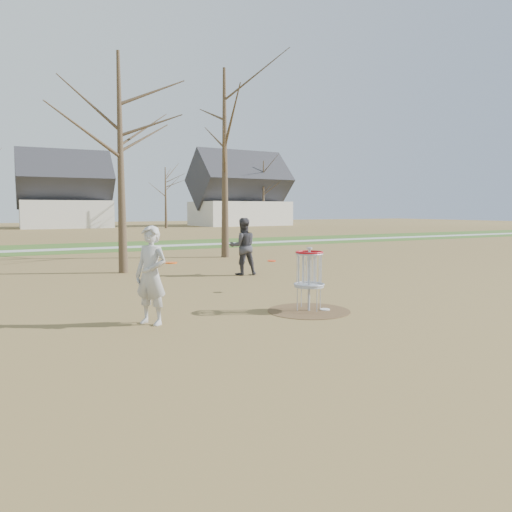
{
  "coord_description": "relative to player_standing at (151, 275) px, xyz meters",
  "views": [
    {
      "loc": [
        -6.04,
        -8.87,
        2.21
      ],
      "look_at": [
        -0.5,
        1.5,
        1.1
      ],
      "focal_mm": 35.0,
      "sensor_mm": 36.0,
      "label": 1
    }
  ],
  "objects": [
    {
      "name": "houses_row",
      "position": [
        7.68,
        52.16,
        2.58
      ],
      "size": [
        56.51,
        10.01,
        7.26
      ],
      "color": "silver",
      "rests_on": "ground"
    },
    {
      "name": "player_standing",
      "position": [
        0.0,
        0.0,
        0.0
      ],
      "size": [
        0.77,
        0.83,
        1.9
      ],
      "primitive_type": "imported",
      "rotation": [
        0.0,
        0.0,
        -0.96
      ],
      "color": "#AEAEAE",
      "rests_on": "ground"
    },
    {
      "name": "disc_grounded",
      "position": [
        3.72,
        -0.49,
        -0.93
      ],
      "size": [
        0.22,
        0.22,
        0.02
      ],
      "primitive_type": "cylinder",
      "color": "white",
      "rests_on": "dirt_circle"
    },
    {
      "name": "ground",
      "position": [
        3.36,
        -0.4,
        -0.95
      ],
      "size": [
        160.0,
        160.0,
        0.0
      ],
      "primitive_type": "plane",
      "color": "brown",
      "rests_on": "ground"
    },
    {
      "name": "green_band",
      "position": [
        3.36,
        20.6,
        -0.94
      ],
      "size": [
        160.0,
        8.0,
        0.01
      ],
      "primitive_type": "cube",
      "color": "#2D5119",
      "rests_on": "ground"
    },
    {
      "name": "disc_golf_basket",
      "position": [
        3.36,
        -0.4,
        -0.03
      ],
      "size": [
        0.64,
        0.64,
        1.35
      ],
      "color": "#9EA3AD",
      "rests_on": "ground"
    },
    {
      "name": "bare_trees",
      "position": [
        5.14,
        35.39,
        4.4
      ],
      "size": [
        52.62,
        44.98,
        9.0
      ],
      "color": "#382B1E",
      "rests_on": "ground"
    },
    {
      "name": "player_throwing",
      "position": [
        4.78,
        5.63,
        0.01
      ],
      "size": [
        1.06,
        0.89,
        1.92
      ],
      "primitive_type": "imported",
      "rotation": [
        0.0,
        0.0,
        2.94
      ],
      "color": "#36343A",
      "rests_on": "ground"
    },
    {
      "name": "dirt_circle",
      "position": [
        3.36,
        -0.4,
        -0.94
      ],
      "size": [
        1.8,
        1.8,
        0.01
      ],
      "primitive_type": "cylinder",
      "color": "#47331E",
      "rests_on": "ground"
    },
    {
      "name": "footpath",
      "position": [
        3.36,
        19.6,
        -0.93
      ],
      "size": [
        160.0,
        1.5,
        0.01
      ],
      "primitive_type": "cube",
      "color": "#9E9E99",
      "rests_on": "green_band"
    },
    {
      "name": "discs_in_play",
      "position": [
        2.2,
        1.02,
        0.06
      ],
      "size": [
        3.84,
        2.72,
        0.39
      ],
      "color": "#FF370D",
      "rests_on": "ground"
    }
  ]
}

